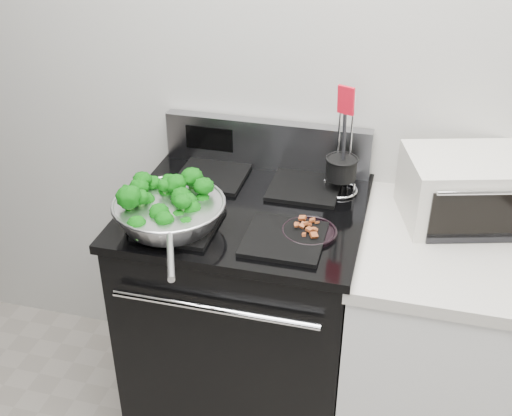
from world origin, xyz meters
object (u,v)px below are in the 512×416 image
(utensil_holder, at_px, (341,174))
(toaster_oven, at_px, (466,189))
(skillet, at_px, (169,212))
(bacon_plate, at_px, (309,229))
(gas_range, at_px, (247,313))

(utensil_holder, xyz_separation_m, toaster_oven, (0.41, -0.03, 0.01))
(skillet, height_order, bacon_plate, skillet)
(skillet, xyz_separation_m, utensil_holder, (0.49, 0.36, 0.01))
(gas_range, distance_m, skillet, 0.58)
(skillet, xyz_separation_m, toaster_oven, (0.89, 0.33, 0.03))
(toaster_oven, bearing_deg, gas_range, 175.96)
(bacon_plate, relative_size, toaster_oven, 0.38)
(bacon_plate, bearing_deg, toaster_oven, 29.55)
(gas_range, xyz_separation_m, utensil_holder, (0.29, 0.18, 0.53))
(gas_range, height_order, skillet, gas_range)
(bacon_plate, relative_size, utensil_holder, 0.45)
(gas_range, relative_size, utensil_holder, 2.92)
(bacon_plate, xyz_separation_m, toaster_oven, (0.46, 0.26, 0.06))
(gas_range, height_order, toaster_oven, toaster_oven)
(bacon_plate, xyz_separation_m, utensil_holder, (0.05, 0.29, 0.05))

